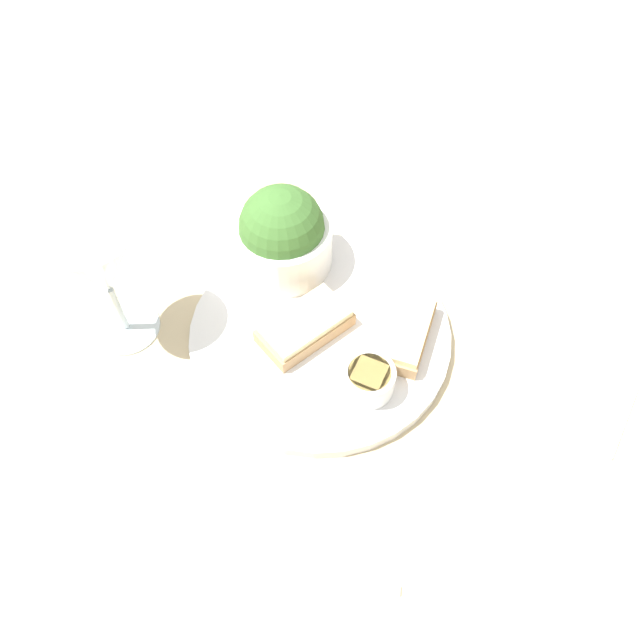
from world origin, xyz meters
TOP-DOWN VIEW (x-y plane):
  - ground_plane at (0.00, 0.00)m, footprint 4.00×4.00m
  - dinner_plate at (0.00, 0.00)m, footprint 0.29×0.29m
  - salad_bowl at (0.04, 0.11)m, footprint 0.12×0.12m
  - sauce_ramekin at (-0.01, -0.09)m, footprint 0.05×0.05m
  - cheese_toast_near at (-0.01, 0.01)m, footprint 0.11×0.06m
  - cheese_toast_far at (0.06, -0.07)m, footprint 0.11×0.10m
  - wine_glass at (-0.16, 0.16)m, footprint 0.09×0.09m
  - napkin at (0.16, -0.22)m, footprint 0.16×0.18m
  - fork at (-0.20, -0.18)m, footprint 0.13×0.14m

SIDE VIEW (x-z plane):
  - ground_plane at x=0.00m, z-range 0.00..0.00m
  - napkin at x=0.16m, z-range 0.00..0.01m
  - fork at x=-0.20m, z-range 0.00..0.01m
  - dinner_plate at x=0.00m, z-range 0.00..0.01m
  - cheese_toast_near at x=-0.01m, z-range 0.01..0.04m
  - cheese_toast_far at x=0.06m, z-range 0.01..0.04m
  - sauce_ramekin at x=-0.01m, z-range 0.02..0.05m
  - salad_bowl at x=0.04m, z-range 0.01..0.11m
  - wine_glass at x=-0.16m, z-range 0.03..0.19m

